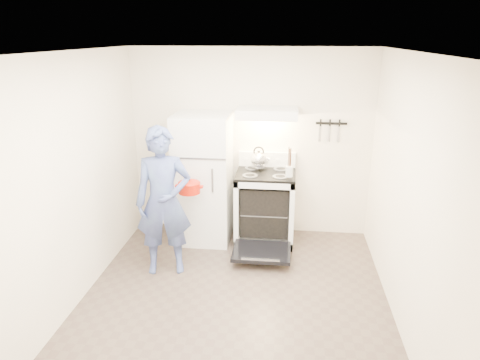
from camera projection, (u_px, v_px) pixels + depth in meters
The scene contains 15 objects.
floor at pixel (234, 302), 4.46m from camera, with size 3.60×3.60×0.00m, color #4E4237.
back_wall at pixel (250, 143), 5.74m from camera, with size 3.20×0.02×2.50m, color #F1E5CC.
refrigerator at pixel (204, 178), 5.61m from camera, with size 0.70×0.70×1.70m, color white.
stove_body at pixel (265, 208), 5.67m from camera, with size 0.76×0.65×0.92m, color white.
cooktop at pixel (266, 174), 5.51m from camera, with size 0.76×0.65×0.03m, color black.
backsplash at pixel (267, 159), 5.74m from camera, with size 0.76×0.07×0.20m, color white.
oven_door at pixel (262, 252), 5.22m from camera, with size 0.70×0.54×0.04m, color black.
oven_rack at pixel (265, 209), 5.67m from camera, with size 0.60×0.52×0.01m, color slate.
range_hood at pixel (267, 113), 5.33m from camera, with size 0.76×0.50×0.12m, color white.
knife_strip at pixel (331, 123), 5.52m from camera, with size 0.40×0.02×0.03m, color black.
pizza_stone at pixel (267, 208), 5.68m from camera, with size 0.37×0.37×0.02m, color #917252.
tea_kettle at pixel (259, 158), 5.58m from camera, with size 0.26×0.21×0.31m, color #B8B8BD, non-canonical shape.
utensil_jar at pixel (289, 171), 5.25m from camera, with size 0.09×0.09×0.13m, color silver.
person at pixel (164, 202), 4.79m from camera, with size 0.63×0.41×1.72m, color navy.
dutch_oven at pixel (189, 188), 5.07m from camera, with size 0.33×0.26×0.22m, color red, non-canonical shape.
Camera 1 is at (0.50, -3.77, 2.65)m, focal length 32.00 mm.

